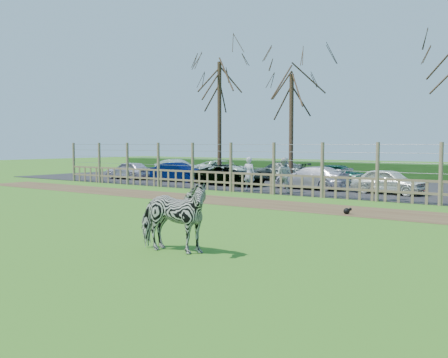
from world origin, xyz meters
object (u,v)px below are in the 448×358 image
Objects in this scene: crow at (347,211)px; car_10 at (339,174)px; visitor_a at (249,174)px; car_0 at (129,170)px; tree_left at (219,93)px; zebra at (172,217)px; car_4 at (389,181)px; visitor_b at (284,175)px; tree_mid at (291,102)px; car_9 at (278,171)px; car_8 at (223,169)px; car_1 at (178,172)px; car_7 at (177,167)px; car_2 at (231,175)px; car_3 at (311,178)px.

car_10 reaches higher than crow.
visitor_a reaches higher than car_0.
tree_left is 4.12× the size of zebra.
car_4 is at bearing 97.08° from crow.
visitor_b is at bearing 175.98° from visitor_a.
visitor_a is 0.49× the size of car_4.
tree_mid is 1.65× the size of car_9.
visitor_b is 0.49× the size of car_0.
crow is 0.07× the size of car_8.
car_0 is (-6.60, -1.45, -4.98)m from tree_left.
visitor_b is 9.43m from car_1.
tree_mid is 13.29m from crow.
car_1 and car_10 have the same top height.
tree_left is at bearing 143.22° from crow.
tree_mid is 8.35m from car_1.
crow is 15.67m from car_9.
car_1 is (-2.36, -1.20, -4.98)m from tree_left.
car_8 is (4.03, 0.32, 0.00)m from car_7.
visitor_a is 0.47× the size of car_1.
car_3 is (4.86, 0.43, 0.00)m from car_2.
car_0 reaches higher than crow.
car_1 is at bearing 86.77° from car_2.
car_3 is 0.96× the size of car_8.
car_2 is at bearing -133.89° from tree_mid.
visitor_b is 5.00m from car_4.
tree_left is at bearing -167.47° from tree_mid.
zebra is at bearing 22.36° from car_9.
car_1 is at bearing 151.62° from crow.
car_2 is (-9.95, 7.33, 0.52)m from crow.
car_10 is (9.16, -0.71, 0.00)m from car_8.
crow is at bearing 138.41° from visitor_a.
visitor_a reaches higher than car_8.
visitor_b is 0.42× the size of car_3.
car_8 is 9.18m from car_10.
visitor_a is at bearing 16.79° from zebra.
visitor_a is 0.47× the size of car_7.
car_9 is at bearing -89.15° from car_8.
car_0 is at bearing 97.26° from car_4.
car_2 is at bearing 98.53° from car_4.
car_8 is (4.07, 5.31, 0.00)m from car_0.
tree_mid is 3.57× the size of zebra.
car_0 is 6.69m from car_8.
visitor_b is 0.47× the size of car_1.
car_9 is at bearing 68.49° from car_4.
visitor_b is at bearing -113.59° from car_2.
car_7 is (-6.56, 3.54, -4.98)m from tree_left.
car_8 and car_10 have the same top height.
zebra is 22.22m from car_9.
car_9 is 4.36m from car_10.
car_4 is (13.36, -0.15, 0.00)m from car_1.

